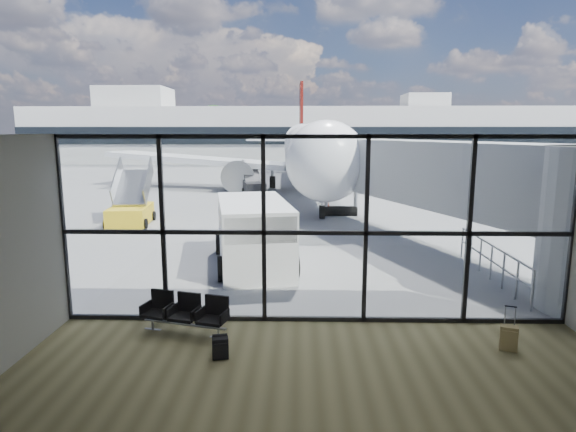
{
  "coord_description": "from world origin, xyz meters",
  "views": [
    {
      "loc": [
        -0.36,
        -11.1,
        4.55
      ],
      "look_at": [
        -0.7,
        3.0,
        2.07
      ],
      "focal_mm": 30.0,
      "sensor_mm": 36.0,
      "label": 1
    }
  ],
  "objects_px": {
    "airliner": "(308,150)",
    "seating_row": "(187,311)",
    "belt_loader": "(254,188)",
    "mobile_stairs": "(131,212)",
    "service_van": "(254,233)",
    "suitcase": "(509,338)",
    "backpack": "(220,348)"
  },
  "relations": [
    {
      "from": "backpack",
      "to": "suitcase",
      "type": "distance_m",
      "value": 6.01
    },
    {
      "from": "backpack",
      "to": "service_van",
      "type": "distance_m",
      "value": 6.92
    },
    {
      "from": "airliner",
      "to": "service_van",
      "type": "height_order",
      "value": "airliner"
    },
    {
      "from": "seating_row",
      "to": "service_van",
      "type": "relative_size",
      "value": 0.37
    },
    {
      "from": "airliner",
      "to": "belt_loader",
      "type": "xyz_separation_m",
      "value": [
        -3.97,
        -5.9,
        -2.5
      ]
    },
    {
      "from": "suitcase",
      "to": "service_van",
      "type": "distance_m",
      "value": 8.75
    },
    {
      "from": "airliner",
      "to": "service_van",
      "type": "bearing_deg",
      "value": -97.17
    },
    {
      "from": "seating_row",
      "to": "mobile_stairs",
      "type": "xyz_separation_m",
      "value": [
        -5.79,
        12.92,
        0.12
      ]
    },
    {
      "from": "backpack",
      "to": "suitcase",
      "type": "bearing_deg",
      "value": -6.93
    },
    {
      "from": "airliner",
      "to": "suitcase",
      "type": "bearing_deg",
      "value": -84.96
    },
    {
      "from": "belt_loader",
      "to": "mobile_stairs",
      "type": "height_order",
      "value": "mobile_stairs"
    },
    {
      "from": "backpack",
      "to": "belt_loader",
      "type": "height_order",
      "value": "belt_loader"
    },
    {
      "from": "suitcase",
      "to": "airliner",
      "type": "distance_m",
      "value": 30.95
    },
    {
      "from": "airliner",
      "to": "seating_row",
      "type": "bearing_deg",
      "value": -98.12
    },
    {
      "from": "seating_row",
      "to": "airliner",
      "type": "xyz_separation_m",
      "value": [
        3.27,
        29.81,
        2.59
      ]
    },
    {
      "from": "seating_row",
      "to": "backpack",
      "type": "height_order",
      "value": "seating_row"
    },
    {
      "from": "backpack",
      "to": "belt_loader",
      "type": "xyz_separation_m",
      "value": [
        -1.68,
        25.21,
        0.35
      ]
    },
    {
      "from": "service_van",
      "to": "mobile_stairs",
      "type": "distance_m",
      "value": 10.03
    },
    {
      "from": "mobile_stairs",
      "to": "belt_loader",
      "type": "bearing_deg",
      "value": 58.17
    },
    {
      "from": "seating_row",
      "to": "service_van",
      "type": "xyz_separation_m",
      "value": [
        1.01,
        5.56,
        0.65
      ]
    },
    {
      "from": "seating_row",
      "to": "belt_loader",
      "type": "distance_m",
      "value": 23.92
    },
    {
      "from": "mobile_stairs",
      "to": "service_van",
      "type": "bearing_deg",
      "value": -54.25
    },
    {
      "from": "seating_row",
      "to": "suitcase",
      "type": "relative_size",
      "value": 2.15
    },
    {
      "from": "seating_row",
      "to": "airliner",
      "type": "distance_m",
      "value": 30.1
    },
    {
      "from": "suitcase",
      "to": "mobile_stairs",
      "type": "xyz_separation_m",
      "value": [
        -12.76,
        13.71,
        0.33
      ]
    },
    {
      "from": "backpack",
      "to": "mobile_stairs",
      "type": "height_order",
      "value": "mobile_stairs"
    },
    {
      "from": "backpack",
      "to": "suitcase",
      "type": "relative_size",
      "value": 0.51
    },
    {
      "from": "airliner",
      "to": "mobile_stairs",
      "type": "xyz_separation_m",
      "value": [
        -9.06,
        -16.89,
        -2.47
      ]
    },
    {
      "from": "airliner",
      "to": "service_van",
      "type": "relative_size",
      "value": 7.2
    },
    {
      "from": "seating_row",
      "to": "mobile_stairs",
      "type": "relative_size",
      "value": 0.53
    },
    {
      "from": "backpack",
      "to": "mobile_stairs",
      "type": "distance_m",
      "value": 15.75
    },
    {
      "from": "seating_row",
      "to": "service_van",
      "type": "distance_m",
      "value": 5.69
    }
  ]
}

